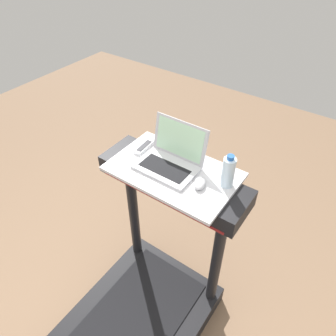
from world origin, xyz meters
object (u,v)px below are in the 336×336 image
object	(u,v)px
laptop	(171,158)
water_bottle	(228,172)
treadmill_base	(119,333)
tv_remote	(144,147)
computer_mouse	(200,183)

from	to	relation	value
laptop	water_bottle	bearing A→B (deg)	7.80
treadmill_base	tv_remote	size ratio (longest dim) A/B	10.07
treadmill_base	computer_mouse	distance (m)	1.14
treadmill_base	tv_remote	distance (m)	1.20
tv_remote	laptop	bearing A→B (deg)	-9.36
treadmill_base	laptop	bearing A→B (deg)	93.35
tv_remote	computer_mouse	bearing A→B (deg)	-11.23
computer_mouse	tv_remote	distance (m)	0.45
laptop	computer_mouse	bearing A→B (deg)	-11.55
computer_mouse	water_bottle	bearing A→B (deg)	18.31
water_bottle	computer_mouse	bearing A→B (deg)	-141.64
computer_mouse	tv_remote	bearing A→B (deg)	148.73
water_bottle	tv_remote	size ratio (longest dim) A/B	1.20
laptop	water_bottle	xyz separation A→B (m)	(0.33, 0.04, 0.04)
water_bottle	tv_remote	bearing A→B (deg)	-179.96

